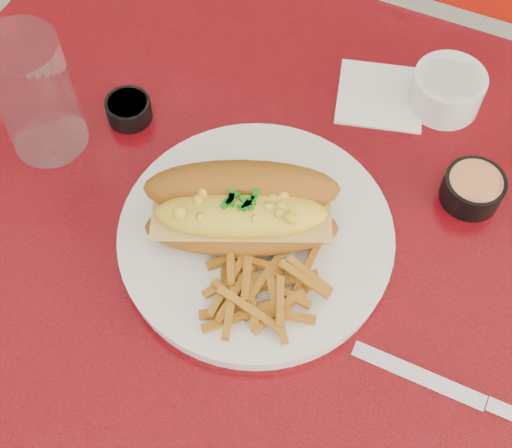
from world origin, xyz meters
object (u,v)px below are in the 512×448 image
at_px(booth_bench_far, 465,67).
at_px(fork, 313,256).
at_px(knife, 476,400).
at_px(mac_hoagie, 242,209).
at_px(gravy_ramekin, 447,89).
at_px(water_tumbler, 35,96).
at_px(diner_table, 353,320).
at_px(sauce_cup_right, 473,188).
at_px(dinner_plate, 256,237).
at_px(sauce_cup_left, 129,109).

relative_size(booth_bench_far, fork, 7.71).
bearing_deg(knife, mac_hoagie, 166.38).
xyz_separation_m(gravy_ramekin, water_tumbler, (-0.41, -0.25, 0.05)).
distance_m(fork, knife, 0.21).
bearing_deg(diner_table, booth_bench_far, 90.00).
bearing_deg(gravy_ramekin, booth_bench_far, 90.68).
height_order(mac_hoagie, knife, mac_hoagie).
bearing_deg(diner_table, water_tumbler, -179.66).
height_order(fork, sauce_cup_right, sauce_cup_right).
height_order(diner_table, knife, knife).
xyz_separation_m(fork, gravy_ramekin, (0.06, 0.28, 0.00)).
xyz_separation_m(dinner_plate, mac_hoagie, (-0.02, -0.00, 0.05)).
bearing_deg(diner_table, knife, -35.65).
bearing_deg(fork, sauce_cup_right, -56.43).
bearing_deg(knife, dinner_plate, 165.48).
xyz_separation_m(dinner_plate, gravy_ramekin, (0.13, 0.28, 0.01)).
bearing_deg(water_tumbler, sauce_cup_left, 45.10).
distance_m(dinner_plate, knife, 0.28).
bearing_deg(mac_hoagie, water_tumbler, 149.89).
height_order(sauce_cup_right, water_tumbler, water_tumbler).
relative_size(diner_table, water_tumbler, 7.96).
xyz_separation_m(diner_table, fork, (-0.06, -0.03, 0.18)).
height_order(dinner_plate, knife, dinner_plate).
bearing_deg(dinner_plate, knife, -15.20).
relative_size(fork, water_tumbler, 1.01).
bearing_deg(water_tumbler, booth_bench_far, 63.57).
bearing_deg(booth_bench_far, water_tumbler, -116.43).
xyz_separation_m(sauce_cup_left, knife, (0.48, -0.17, -0.01)).
distance_m(booth_bench_far, knife, 1.04).
relative_size(sauce_cup_left, knife, 0.31).
xyz_separation_m(booth_bench_far, knife, (0.14, -0.91, 0.49)).
distance_m(gravy_ramekin, water_tumbler, 0.48).
relative_size(booth_bench_far, dinner_plate, 3.69).
distance_m(diner_table, mac_hoagie, 0.26).
distance_m(sauce_cup_left, sauce_cup_right, 0.41).
bearing_deg(knife, diner_table, 145.03).
bearing_deg(sauce_cup_right, dinner_plate, -141.74).
height_order(sauce_cup_left, knife, sauce_cup_left).
bearing_deg(diner_table, gravy_ramekin, 88.42).
relative_size(diner_table, fork, 7.90).
bearing_deg(water_tumbler, fork, -4.76).
relative_size(gravy_ramekin, sauce_cup_right, 1.22).
xyz_separation_m(booth_bench_far, gravy_ramekin, (0.01, -0.56, 0.51)).
relative_size(booth_bench_far, sauce_cup_left, 17.87).
height_order(diner_table, water_tumbler, water_tumbler).
xyz_separation_m(dinner_plate, fork, (0.07, -0.00, 0.01)).
bearing_deg(gravy_ramekin, mac_hoagie, -117.62).
bearing_deg(sauce_cup_right, diner_table, -120.99).
distance_m(dinner_plate, mac_hoagie, 0.05).
bearing_deg(sauce_cup_right, water_tumbler, -165.24).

